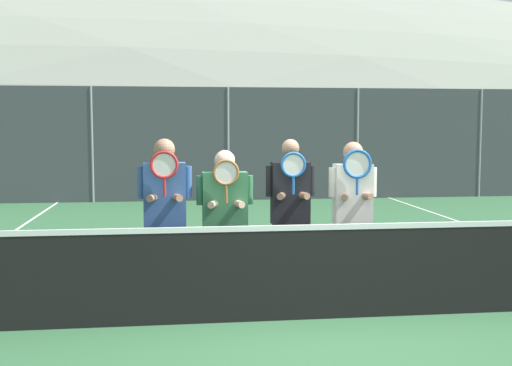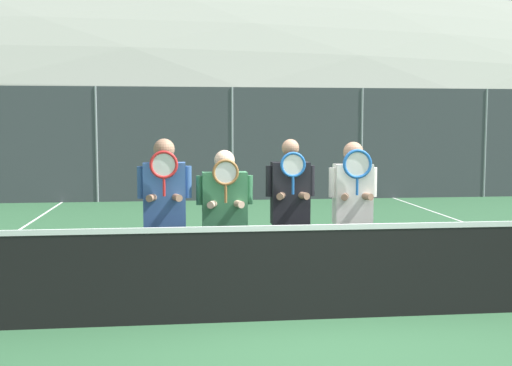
{
  "view_description": "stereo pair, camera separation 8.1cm",
  "coord_description": "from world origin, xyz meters",
  "px_view_note": "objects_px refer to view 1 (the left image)",
  "views": [
    {
      "loc": [
        -1.4,
        -6.34,
        2.0
      ],
      "look_at": [
        -0.49,
        0.91,
        1.34
      ],
      "focal_mm": 45.0,
      "sensor_mm": 36.0,
      "label": 1
    },
    {
      "loc": [
        -1.32,
        -6.35,
        2.0
      ],
      "look_at": [
        -0.49,
        0.91,
        1.34
      ],
      "focal_mm": 45.0,
      "sensor_mm": 36.0,
      "label": 2
    }
  ],
  "objects_px": {
    "player_center_right": "(290,207)",
    "car_right_of_center": "(461,160)",
    "player_leftmost": "(165,207)",
    "car_left_of_center": "(139,163)",
    "player_center_left": "(225,212)",
    "car_center": "(301,159)",
    "player_rightmost": "(353,205)"
  },
  "relations": [
    {
      "from": "player_center_right",
      "to": "car_right_of_center",
      "type": "relative_size",
      "value": 0.38
    },
    {
      "from": "player_center_right",
      "to": "car_right_of_center",
      "type": "height_order",
      "value": "player_center_right"
    },
    {
      "from": "player_center_right",
      "to": "car_right_of_center",
      "type": "bearing_deg",
      "value": 57.87
    },
    {
      "from": "car_right_of_center",
      "to": "player_rightmost",
      "type": "bearing_deg",
      "value": -119.71
    },
    {
      "from": "player_rightmost",
      "to": "car_right_of_center",
      "type": "height_order",
      "value": "player_rightmost"
    },
    {
      "from": "player_center_left",
      "to": "player_leftmost",
      "type": "bearing_deg",
      "value": -176.56
    },
    {
      "from": "player_leftmost",
      "to": "player_center_right",
      "type": "distance_m",
      "value": 1.4
    },
    {
      "from": "player_leftmost",
      "to": "player_rightmost",
      "type": "relative_size",
      "value": 1.02
    },
    {
      "from": "player_leftmost",
      "to": "car_center",
      "type": "xyz_separation_m",
      "value": [
        4.03,
        12.71,
        -0.16
      ]
    },
    {
      "from": "player_center_left",
      "to": "car_left_of_center",
      "type": "distance_m",
      "value": 12.77
    },
    {
      "from": "player_center_right",
      "to": "player_rightmost",
      "type": "relative_size",
      "value": 1.02
    },
    {
      "from": "car_left_of_center",
      "to": "player_center_right",
      "type": "bearing_deg",
      "value": -79.41
    },
    {
      "from": "player_leftmost",
      "to": "player_center_right",
      "type": "height_order",
      "value": "player_leftmost"
    },
    {
      "from": "car_left_of_center",
      "to": "player_rightmost",
      "type": "bearing_deg",
      "value": -76.2
    },
    {
      "from": "player_rightmost",
      "to": "car_center",
      "type": "relative_size",
      "value": 0.43
    },
    {
      "from": "player_rightmost",
      "to": "car_left_of_center",
      "type": "distance_m",
      "value": 12.96
    },
    {
      "from": "player_leftmost",
      "to": "car_right_of_center",
      "type": "distance_m",
      "value": 15.56
    },
    {
      "from": "player_leftmost",
      "to": "player_center_right",
      "type": "xyz_separation_m",
      "value": [
        1.4,
        0.09,
        -0.04
      ]
    },
    {
      "from": "car_left_of_center",
      "to": "player_center_left",
      "type": "bearing_deg",
      "value": -82.72
    },
    {
      "from": "player_leftmost",
      "to": "player_center_right",
      "type": "bearing_deg",
      "value": 3.5
    },
    {
      "from": "player_center_left",
      "to": "car_left_of_center",
      "type": "bearing_deg",
      "value": 97.28
    },
    {
      "from": "player_center_left",
      "to": "car_left_of_center",
      "type": "xyz_separation_m",
      "value": [
        -1.62,
        12.67,
        -0.18
      ]
    },
    {
      "from": "player_leftmost",
      "to": "player_center_right",
      "type": "relative_size",
      "value": 1.01
    },
    {
      "from": "player_rightmost",
      "to": "car_left_of_center",
      "type": "relative_size",
      "value": 0.41
    },
    {
      "from": "player_leftmost",
      "to": "player_center_left",
      "type": "distance_m",
      "value": 0.66
    },
    {
      "from": "player_leftmost",
      "to": "car_left_of_center",
      "type": "relative_size",
      "value": 0.42
    },
    {
      "from": "player_leftmost",
      "to": "car_left_of_center",
      "type": "xyz_separation_m",
      "value": [
        -0.96,
        12.71,
        -0.25
      ]
    },
    {
      "from": "player_center_left",
      "to": "player_rightmost",
      "type": "height_order",
      "value": "player_rightmost"
    },
    {
      "from": "player_rightmost",
      "to": "car_center",
      "type": "xyz_separation_m",
      "value": [
        1.89,
        12.59,
        -0.13
      ]
    },
    {
      "from": "car_left_of_center",
      "to": "car_right_of_center",
      "type": "xyz_separation_m",
      "value": [
        10.18,
        -0.17,
        0.02
      ]
    },
    {
      "from": "player_center_right",
      "to": "player_leftmost",
      "type": "bearing_deg",
      "value": -176.5
    },
    {
      "from": "car_right_of_center",
      "to": "player_center_left",
      "type": "bearing_deg",
      "value": -124.42
    }
  ]
}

